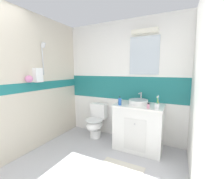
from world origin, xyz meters
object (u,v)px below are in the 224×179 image
object	(u,v)px
sink_basin	(138,102)
toothbrush_cup	(157,106)
soap_dispenser	(120,102)
toilet	(96,121)
perfume_flask_small	(148,106)

from	to	relation	value
sink_basin	toothbrush_cup	size ratio (longest dim) A/B	1.79
sink_basin	soap_dispenser	bearing A→B (deg)	-141.24
toothbrush_cup	sink_basin	bearing A→B (deg)	148.75
toilet	soap_dispenser	bearing A→B (deg)	-19.62
sink_basin	soap_dispenser	xyz separation A→B (m)	(-0.28, -0.23, 0.02)
toilet	soap_dispenser	size ratio (longest dim) A/B	4.41
soap_dispenser	sink_basin	bearing A→B (deg)	38.76
toilet	perfume_flask_small	world-z (taller)	perfume_flask_small
sink_basin	soap_dispenser	world-z (taller)	sink_basin
toothbrush_cup	soap_dispenser	size ratio (longest dim) A/B	1.34
toothbrush_cup	soap_dispenser	world-z (taller)	toothbrush_cup
sink_basin	toilet	size ratio (longest dim) A/B	0.54
perfume_flask_small	sink_basin	bearing A→B (deg)	133.82
sink_basin	soap_dispenser	size ratio (longest dim) A/B	2.39
toilet	soap_dispenser	world-z (taller)	soap_dispenser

